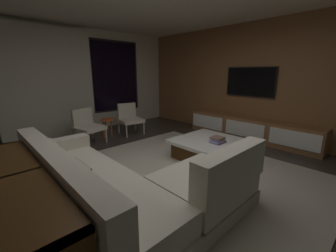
# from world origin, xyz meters

# --- Properties ---
(floor) EXTENTS (9.20, 9.20, 0.00)m
(floor) POSITION_xyz_m (0.00, 0.00, 0.00)
(floor) COLOR #332B26
(back_wall_with_window) EXTENTS (6.60, 0.30, 2.70)m
(back_wall_with_window) POSITION_xyz_m (-0.06, 3.62, 1.34)
(back_wall_with_window) COLOR beige
(back_wall_with_window) RESTS_ON floor
(media_wall) EXTENTS (0.12, 7.80, 2.70)m
(media_wall) POSITION_xyz_m (3.06, 0.00, 1.35)
(media_wall) COLOR brown
(media_wall) RESTS_ON floor
(area_rug) EXTENTS (3.20, 3.80, 0.01)m
(area_rug) POSITION_xyz_m (0.35, -0.10, 0.01)
(area_rug) COLOR #ADA391
(area_rug) RESTS_ON floor
(sectional_couch) EXTENTS (1.98, 2.50, 0.82)m
(sectional_couch) POSITION_xyz_m (-0.89, -0.22, 0.29)
(sectional_couch) COLOR #B1A997
(sectional_couch) RESTS_ON floor
(coffee_table) EXTENTS (1.16, 1.16, 0.36)m
(coffee_table) POSITION_xyz_m (1.12, 0.04, 0.19)
(coffee_table) COLOR #482B12
(coffee_table) RESTS_ON floor
(book_stack_on_coffee_table) EXTENTS (0.26, 0.21, 0.10)m
(book_stack_on_coffee_table) POSITION_xyz_m (1.09, -0.15, 0.41)
(book_stack_on_coffee_table) COLOR #654376
(book_stack_on_coffee_table) RESTS_ON coffee_table
(accent_chair_near_window) EXTENTS (0.62, 0.64, 0.78)m
(accent_chair_near_window) POSITION_xyz_m (1.01, 2.50, 0.43)
(accent_chair_near_window) COLOR #B2ADA0
(accent_chair_near_window) RESTS_ON floor
(accent_chair_by_curtain) EXTENTS (0.64, 0.66, 0.78)m
(accent_chair_by_curtain) POSITION_xyz_m (-0.14, 2.47, 0.43)
(accent_chair_by_curtain) COLOR #B2ADA0
(accent_chair_by_curtain) RESTS_ON floor
(side_stool) EXTENTS (0.32, 0.32, 0.46)m
(side_stool) POSITION_xyz_m (0.40, 2.56, 0.37)
(side_stool) COLOR #BF4C1E
(side_stool) RESTS_ON floor
(media_console) EXTENTS (0.46, 3.10, 0.52)m
(media_console) POSITION_xyz_m (2.77, 0.05, 0.25)
(media_console) COLOR brown
(media_console) RESTS_ON floor
(mounted_tv) EXTENTS (0.05, 1.19, 0.69)m
(mounted_tv) POSITION_xyz_m (2.95, 0.25, 1.35)
(mounted_tv) COLOR black
(console_table_behind_couch) EXTENTS (0.40, 2.10, 0.74)m
(console_table_behind_couch) POSITION_xyz_m (-1.80, -0.09, 0.42)
(console_table_behind_couch) COLOR #482B12
(console_table_behind_couch) RESTS_ON floor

